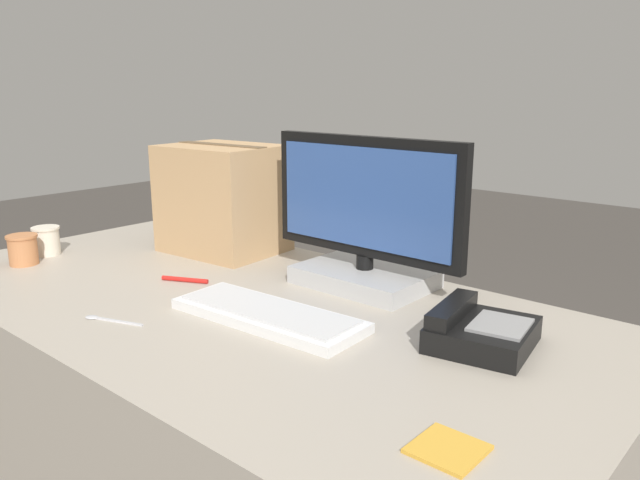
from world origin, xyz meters
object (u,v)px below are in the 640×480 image
Objects in this scene: monitor at (365,229)px; paper_cup_right at (23,250)px; paper_cup_left at (47,241)px; cardboard_box at (223,199)px; pen_marker at (184,280)px; spoon at (105,319)px; keyboard at (268,314)px; sticky_note_pad at (448,449)px; desk_phone at (479,331)px.

monitor reaches higher than paper_cup_right.
paper_cup_left is 1.00× the size of paper_cup_right.
cardboard_box is at bearing 46.66° from paper_cup_left.
paper_cup_right is at bearing -3.39° from pen_marker.
paper_cup_right is 0.58m from spoon.
keyboard is at bearing 10.34° from paper_cup_right.
keyboard reaches higher than spoon.
paper_cup_right is 0.59× the size of spoon.
pen_marker is at bearing 165.80° from sticky_note_pad.
cardboard_box is at bearing 161.13° from desk_phone.
keyboard reaches higher than sticky_note_pad.
spoon is (-0.27, -0.23, -0.01)m from keyboard.
pen_marker is at bearing -59.51° from cardboard_box.
keyboard is 2.02× the size of desk_phone.
desk_phone reaches higher than spoon.
keyboard is at bearing 147.42° from pen_marker.
paper_cup_left reaches higher than pen_marker.
spoon is at bearing -176.62° from sticky_note_pad.
cardboard_box reaches higher than sticky_note_pad.
monitor is 0.99m from paper_cup_right.
pen_marker is at bearing -142.03° from monitor.
desk_phone is 1.29m from paper_cup_right.
paper_cup_left is 0.59× the size of spoon.
pen_marker is (-0.36, 0.04, -0.01)m from keyboard.
monitor is at bearing 23.43° from paper_cup_left.
pen_marker is (0.17, -0.28, -0.16)m from cardboard_box.
monitor is 0.65m from spoon.
spoon is 0.82m from sticky_note_pad.
keyboard is 0.85m from paper_cup_right.
desk_phone is at bearing 110.86° from sticky_note_pad.
spoon is (0.57, -0.08, -0.04)m from paper_cup_right.
paper_cup_left is at bearing 174.94° from sticky_note_pad.
keyboard is 1.29× the size of cardboard_box.
desk_phone is at bearing -168.73° from spoon.
desk_phone is 0.39m from sticky_note_pad.
paper_cup_left is (-0.89, -0.06, 0.03)m from keyboard.
paper_cup_left is at bearing -179.52° from keyboard.
paper_cup_right is at bearing -123.06° from cardboard_box.
desk_phone is (0.41, 0.18, 0.02)m from keyboard.
paper_cup_left reaches higher than desk_phone.
paper_cup_left is 0.65m from spoon.
spoon is 1.20× the size of pen_marker.
paper_cup_left is 0.24× the size of cardboard_box.
monitor is at bearing 136.07° from sticky_note_pad.
spoon is (0.62, -0.18, -0.04)m from paper_cup_left.
sticky_note_pad is (0.14, -0.36, -0.03)m from desk_phone.
cardboard_box is at bearing -85.46° from spoon.
desk_phone is at bearing -9.08° from cardboard_box.
keyboard is at bearing -31.99° from cardboard_box.
monitor is at bearing 29.71° from paper_cup_right.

